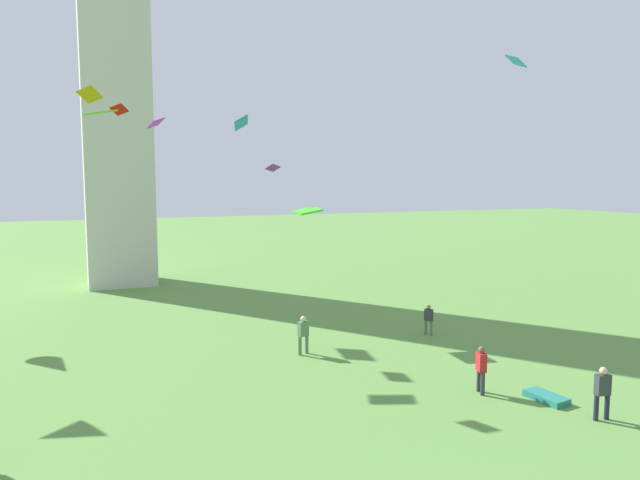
% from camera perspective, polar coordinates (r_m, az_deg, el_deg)
% --- Properties ---
extents(person_0, '(0.56, 0.38, 1.85)m').
position_cam_1_polar(person_0, '(22.24, 26.29, -13.25)').
color(person_0, '#1E2333').
rests_on(person_0, ground_plane).
extents(person_2, '(0.41, 0.55, 1.84)m').
position_cam_1_polar(person_2, '(23.21, 15.74, -12.05)').
color(person_2, '#2D3338').
rests_on(person_2, ground_plane).
extents(person_3, '(0.37, 0.48, 1.61)m').
position_cam_1_polar(person_3, '(30.92, 10.76, -7.63)').
color(person_3, '#51754C').
rests_on(person_3, ground_plane).
extents(person_4, '(0.55, 0.39, 1.83)m').
position_cam_1_polar(person_4, '(27.13, -1.68, -9.20)').
color(person_4, '#51754C').
rests_on(person_4, ground_plane).
extents(kite_flying_0, '(1.34, 1.85, 0.38)m').
position_cam_1_polar(kite_flying_0, '(30.46, -1.26, 2.92)').
color(kite_flying_0, '#3BC71C').
extents(kite_flying_1, '(1.66, 1.37, 0.43)m').
position_cam_1_polar(kite_flying_1, '(31.10, -20.95, 11.78)').
color(kite_flying_1, '#51CD0D').
extents(kite_flying_2, '(1.07, 1.10, 0.58)m').
position_cam_1_polar(kite_flying_2, '(33.79, -19.33, 12.15)').
color(kite_flying_2, red).
extents(kite_flying_3, '(0.72, 0.98, 0.49)m').
position_cam_1_polar(kite_flying_3, '(27.15, -16.01, 11.11)').
color(kite_flying_3, '#BF22F1').
extents(kite_flying_5, '(1.30, 1.47, 1.05)m').
position_cam_1_polar(kite_flying_5, '(40.50, -7.84, 11.47)').
color(kite_flying_5, '#1E80B5').
extents(kite_flying_7, '(1.16, 1.05, 0.60)m').
position_cam_1_polar(kite_flying_7, '(31.15, 18.92, 16.48)').
color(kite_flying_7, '#279DF0').
extents(kite_flying_8, '(1.60, 1.59, 0.95)m').
position_cam_1_polar(kite_flying_8, '(38.88, -21.93, 13.28)').
color(kite_flying_8, '#B9990C').
extents(kite_flying_9, '(1.07, 0.95, 0.49)m').
position_cam_1_polar(kite_flying_9, '(35.36, -4.70, 7.17)').
color(kite_flying_9, purple).
extents(kite_bundle_0, '(0.94, 1.63, 0.24)m').
position_cam_1_polar(kite_bundle_0, '(23.54, 21.59, -14.36)').
color(kite_bundle_0, '#24756C').
rests_on(kite_bundle_0, ground_plane).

